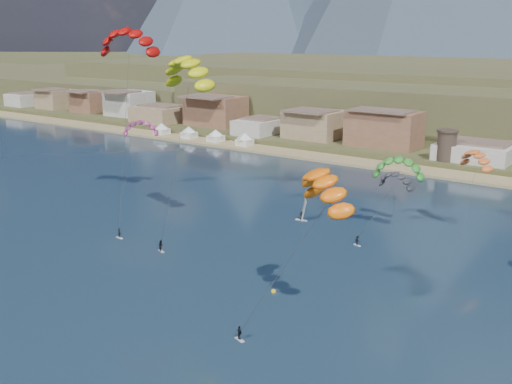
% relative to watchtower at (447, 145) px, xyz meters
% --- Properties ---
extents(ground, '(2400.00, 2400.00, 0.00)m').
position_rel_watchtower_xyz_m(ground, '(-5.00, -114.00, -6.37)').
color(ground, black).
rests_on(ground, ground).
extents(beach, '(2200.00, 12.00, 0.90)m').
position_rel_watchtower_xyz_m(beach, '(-5.00, -8.00, -6.12)').
color(beach, tan).
rests_on(beach, ground).
extents(town, '(400.00, 24.00, 12.00)m').
position_rel_watchtower_xyz_m(town, '(-45.00, 8.00, 1.63)').
color(town, silver).
rests_on(town, ground).
extents(watchtower, '(5.82, 5.82, 8.60)m').
position_rel_watchtower_xyz_m(watchtower, '(0.00, 0.00, 0.00)').
color(watchtower, '#47382D').
rests_on(watchtower, ground).
extents(beach_tents, '(43.40, 6.40, 5.00)m').
position_rel_watchtower_xyz_m(beach_tents, '(-81.25, -8.00, -2.66)').
color(beach_tents, white).
rests_on(beach_tents, ground).
extents(kitesurfer_red, '(18.19, 19.06, 39.76)m').
position_rel_watchtower_xyz_m(kitesurfer_red, '(-38.44, -78.47, 28.93)').
color(kitesurfer_red, silver).
rests_on(kitesurfer_red, ground).
extents(kitesurfer_yellow, '(14.09, 15.28, 33.71)m').
position_rel_watchtower_xyz_m(kitesurfer_yellow, '(-18.79, -83.03, 24.02)').
color(kitesurfer_yellow, silver).
rests_on(kitesurfer_yellow, ground).
extents(kitesurfer_orange, '(12.52, 16.53, 22.59)m').
position_rel_watchtower_xyz_m(kitesurfer_orange, '(18.44, -99.54, 12.27)').
color(kitesurfer_orange, silver).
rests_on(kitesurfer_orange, ground).
extents(kitesurfer_green, '(10.26, 12.50, 16.63)m').
position_rel_watchtower_xyz_m(kitesurfer_green, '(11.99, -61.84, 6.97)').
color(kitesurfer_green, silver).
rests_on(kitesurfer_green, ground).
extents(distant_kite_pink, '(8.33, 8.30, 18.47)m').
position_rel_watchtower_xyz_m(distant_kite_pink, '(-49.04, -66.35, 9.23)').
color(distant_kite_pink, '#262626').
rests_on(distant_kite_pink, ground).
extents(distant_kite_dark, '(7.99, 5.94, 12.53)m').
position_rel_watchtower_xyz_m(distant_kite_dark, '(8.67, -54.40, 2.76)').
color(distant_kite_dark, '#262626').
rests_on(distant_kite_dark, ground).
extents(distant_kite_orange, '(8.20, 7.67, 17.35)m').
position_rel_watchtower_xyz_m(distant_kite_orange, '(22.76, -51.91, 8.16)').
color(distant_kite_orange, '#262626').
rests_on(distant_kite_orange, ground).
extents(windsurfer, '(2.48, 2.70, 4.36)m').
position_rel_watchtower_xyz_m(windsurfer, '(-6.62, -64.04, -4.98)').
color(windsurfer, silver).
rests_on(windsurfer, ground).
extents(buoy, '(0.75, 0.75, 0.75)m').
position_rel_watchtower_xyz_m(buoy, '(8.18, -95.89, -6.24)').
color(buoy, yellow).
rests_on(buoy, ground).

